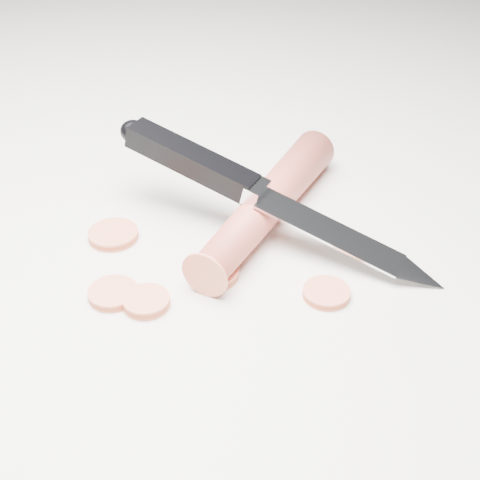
{
  "coord_description": "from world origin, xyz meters",
  "views": [
    {
      "loc": [
        0.06,
        -0.4,
        0.31
      ],
      "look_at": [
        0.04,
        -0.01,
        0.02
      ],
      "focal_mm": 50.0,
      "sensor_mm": 36.0,
      "label": 1
    }
  ],
  "objects": [
    {
      "name": "carrot_slice_0",
      "position": [
        0.03,
        -0.03,
        0.0
      ],
      "size": [
        0.04,
        0.04,
        0.01
      ],
      "primitive_type": "cylinder",
      "color": "#F0704E",
      "rests_on": "ground"
    },
    {
      "name": "kitchen_knife",
      "position": [
        0.07,
        0.02,
        0.04
      ],
      "size": [
        0.26,
        0.14,
        0.07
      ],
      "primitive_type": null,
      "color": "silver",
      "rests_on": "ground"
    },
    {
      "name": "carrot_slice_1",
      "position": [
        -0.06,
        0.02,
        0.0
      ],
      "size": [
        0.04,
        0.04,
        0.01
      ],
      "primitive_type": "cylinder",
      "color": "#F0704E",
      "rests_on": "ground"
    },
    {
      "name": "carrot",
      "position": [
        0.06,
        0.04,
        0.02
      ],
      "size": [
        0.11,
        0.2,
        0.03
      ],
      "primitive_type": "cylinder",
      "rotation": [
        1.57,
        0.0,
        -0.44
      ],
      "color": "#C34436",
      "rests_on": "ground"
    },
    {
      "name": "carrot_slice_4",
      "position": [
        -0.02,
        -0.06,
        0.0
      ],
      "size": [
        0.03,
        0.03,
        0.01
      ],
      "primitive_type": "cylinder",
      "color": "#F0704E",
      "rests_on": "ground"
    },
    {
      "name": "ground",
      "position": [
        0.0,
        0.0,
        0.0
      ],
      "size": [
        2.4,
        2.4,
        0.0
      ],
      "primitive_type": "plane",
      "color": "white",
      "rests_on": "ground"
    },
    {
      "name": "carrot_slice_2",
      "position": [
        -0.04,
        -0.05,
        0.0
      ],
      "size": [
        0.03,
        0.03,
        0.01
      ],
      "primitive_type": "cylinder",
      "color": "#F0704E",
      "rests_on": "ground"
    },
    {
      "name": "carrot_slice_3",
      "position": [
        0.11,
        -0.05,
        0.0
      ],
      "size": [
        0.03,
        0.03,
        0.01
      ],
      "primitive_type": "cylinder",
      "color": "#F0704E",
      "rests_on": "ground"
    }
  ]
}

